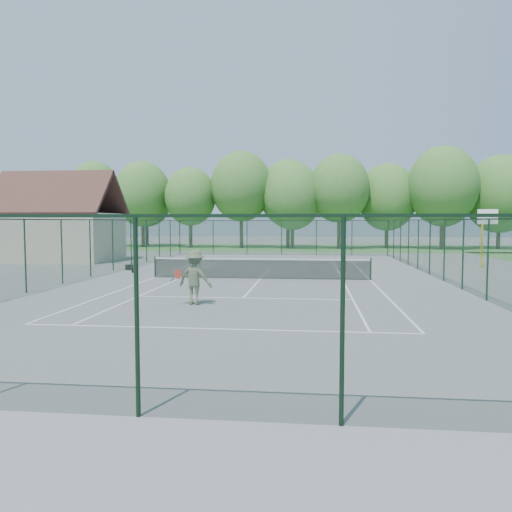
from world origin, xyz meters
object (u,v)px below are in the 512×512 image
(tennis_net, at_px, (260,268))
(basketball_goal, at_px, (485,227))
(sports_bag_a, at_px, (129,267))
(tennis_player, at_px, (195,277))

(tennis_net, xyz_separation_m, basketball_goal, (13.24, 7.20, 1.99))
(tennis_net, relative_size, basketball_goal, 3.04)
(basketball_goal, bearing_deg, sports_bag_a, -170.64)
(sports_bag_a, bearing_deg, tennis_net, -16.68)
(sports_bag_a, bearing_deg, basketball_goal, 16.53)
(basketball_goal, bearing_deg, tennis_net, -151.47)
(basketball_goal, bearing_deg, tennis_player, -134.01)
(basketball_goal, relative_size, tennis_player, 1.85)
(tennis_net, height_order, tennis_player, tennis_player)
(tennis_net, relative_size, sports_bag_a, 26.84)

